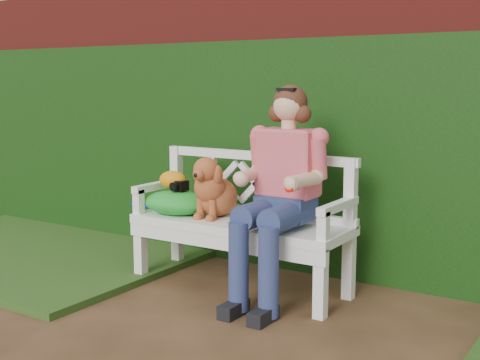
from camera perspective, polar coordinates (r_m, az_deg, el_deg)
The scene contains 11 objects.
ground at distance 3.38m, azimuth -2.43°, elevation -15.63°, with size 60.00×60.00×0.00m, color #372515.
brick_wall at distance 4.77m, azimuth 10.73°, elevation 5.02°, with size 10.00×0.30×2.20m, color maroon.
ivy_hedge at distance 4.59m, azimuth 9.61°, elevation 1.78°, with size 10.00×0.18×1.70m, color #1A390F.
grass_left at distance 5.57m, azimuth -17.61°, elevation -5.95°, with size 2.60×2.00×0.05m, color #254718.
garden_bench at distance 4.36m, azimuth 0.00°, elevation -6.64°, with size 1.58×0.60×0.48m, color white, non-canonical shape.
seated_woman at distance 4.08m, azimuth 3.97°, elevation -1.54°, with size 0.57×0.76×1.34m, color #F82E36, non-canonical shape.
dog at distance 4.36m, azimuth -2.25°, elevation -0.54°, with size 0.28×0.39×0.43m, color olive, non-canonical shape.
tennis_racket at distance 4.62m, azimuth -6.46°, elevation -2.60°, with size 0.53×0.22×0.03m, color silver, non-canonical shape.
green_bag at distance 4.52m, azimuth -5.68°, elevation -1.94°, with size 0.48×0.37×0.16m, color #248C28, non-canonical shape.
camera_item at distance 4.50m, azimuth -5.38°, elevation -0.48°, with size 0.11×0.08×0.07m, color black.
baseball_glove at distance 4.56m, azimuth -6.01°, elevation 0.01°, with size 0.21×0.15×0.13m, color orange.
Camera 1 is at (1.78, -2.52, 1.39)m, focal length 48.00 mm.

